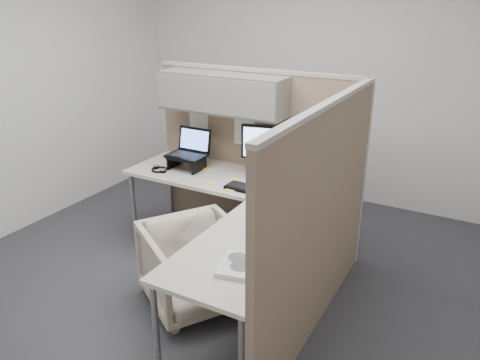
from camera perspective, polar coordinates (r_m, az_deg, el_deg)
The scene contains 20 objects.
ground at distance 3.97m, azimuth -3.08°, elevation -12.41°, with size 4.50×4.50×0.00m, color #313135.
partition_back at distance 4.27m, azimuth 0.04°, elevation 6.35°, with size 2.00×0.36×1.63m.
partition_right at distance 3.17m, azimuth 9.95°, elevation -4.94°, with size 0.07×2.03×1.63m.
desk at distance 3.67m, azimuth -0.60°, elevation -3.05°, with size 2.00×1.98×0.73m.
office_chair at distance 3.57m, azimuth -5.57°, elevation -9.96°, with size 0.69×0.65×0.71m, color beige.
monitor_left at distance 4.03m, azimuth 3.24°, elevation 4.00°, with size 0.44×0.20×0.47m.
monitor_right at distance 3.70m, azimuth 9.46°, elevation 2.14°, with size 0.34×0.33×0.47m.
laptop_station at distance 4.32m, azimuth -6.32°, elevation 3.18°, with size 0.34×0.29×0.36m.
keyboard at distance 3.81m, azimuth 1.61°, elevation -1.23°, with size 0.48×0.16×0.02m, color black.
mouse at distance 3.58m, azimuth 6.56°, elevation -2.89°, with size 0.09×0.05×0.03m, color black.
travel_mug at distance 3.88m, azimuth 6.82°, elevation 0.28°, with size 0.08×0.08×0.18m.
soda_can_green at distance 3.61m, azimuth 8.22°, elevation -1.99°, with size 0.07×0.07×0.12m, color #1E3FA5.
soda_can_silver at distance 3.79m, azimuth 7.95°, elevation -0.76°, with size 0.07×0.07×0.12m, color #1E3FA5.
sticky_note_b at distance 3.84m, azimuth -1.11°, elevation -1.19°, with size 0.08×0.08×0.01m, color yellow.
sticky_note_c at distance 4.32m, azimuth -4.10°, elevation 1.39°, with size 0.08×0.08×0.01m, color yellow.
sticky_note_d at distance 4.03m, azimuth -0.66°, elevation -0.06°, with size 0.08×0.08×0.01m, color yellow.
sticky_note_a at distance 3.99m, azimuth -3.67°, elevation -0.31°, with size 0.08×0.08×0.01m, color yellow.
headphones at distance 4.33m, azimuth -9.80°, elevation 1.29°, with size 0.19×0.19×0.03m.
paper_stack at distance 2.78m, azimuth -0.06°, elevation -10.36°, with size 0.28×0.33×0.03m.
desk_clock at distance 3.15m, azimuth 4.33°, elevation -5.83°, with size 0.08×0.08×0.08m.
Camera 1 is at (1.78, -2.78, 2.21)m, focal length 35.00 mm.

